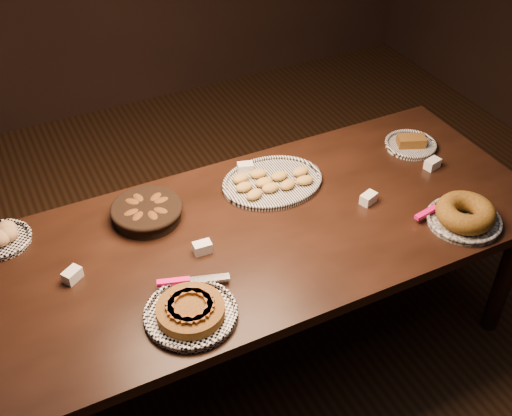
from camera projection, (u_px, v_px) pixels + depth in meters
name	position (u px, v px, depth m)	size (l,w,h in m)	color
ground	(259.00, 347.00, 3.06)	(5.00, 5.00, 0.00)	black
buffet_table	(259.00, 243.00, 2.63)	(2.40, 1.00, 0.75)	black
apple_tart_plate	(191.00, 312.00, 2.22)	(0.36, 0.35, 0.06)	white
madeleine_platter	(272.00, 182.00, 2.80)	(0.45, 0.37, 0.05)	black
bundt_cake_plate	(465.00, 215.00, 2.59)	(0.33, 0.30, 0.10)	black
croissant_basket	(147.00, 211.00, 2.61)	(0.36, 0.36, 0.07)	black
bread_roll_plate	(1.00, 237.00, 2.51)	(0.23, 0.23, 0.07)	white
loaf_plate	(411.00, 144.00, 3.04)	(0.24, 0.24, 0.06)	black
tent_cards	(273.00, 207.00, 2.66)	(1.72, 0.50, 0.04)	white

